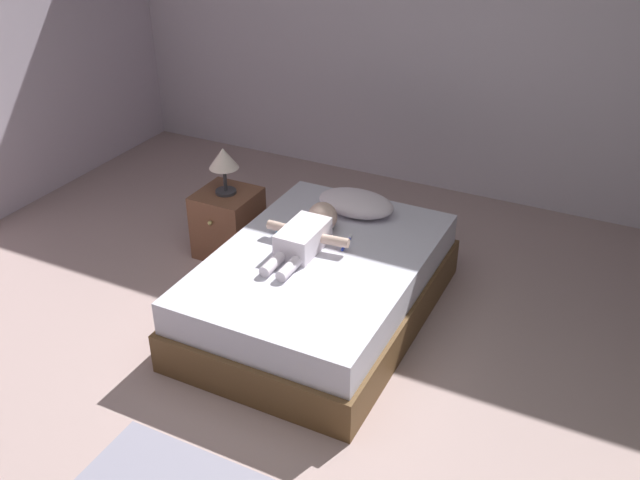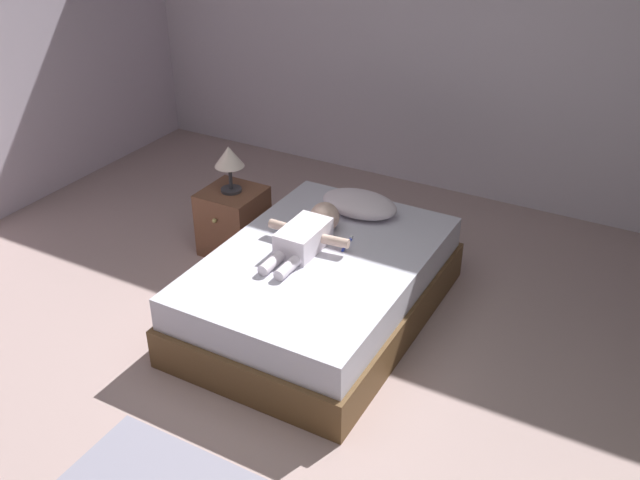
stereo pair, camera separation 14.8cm
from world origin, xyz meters
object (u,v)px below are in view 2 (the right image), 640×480
at_px(baby, 309,233).
at_px(toy_block, 283,231).
at_px(pillow, 359,204).
at_px(lamp, 229,159).
at_px(nightstand, 234,221).
at_px(bed, 320,287).
at_px(toothbrush, 348,243).

relative_size(baby, toy_block, 8.76).
distance_m(pillow, baby, 0.49).
xyz_separation_m(lamp, toy_block, (0.60, -0.31, -0.22)).
height_order(baby, lamp, lamp).
bearing_deg(toy_block, nightstand, 152.48).
height_order(nightstand, toy_block, toy_block).
xyz_separation_m(baby, lamp, (-0.78, 0.33, 0.18)).
height_order(pillow, baby, baby).
distance_m(bed, lamp, 1.09).
relative_size(bed, toy_block, 21.20).
distance_m(pillow, nightstand, 0.93).
xyz_separation_m(bed, toothbrush, (0.08, 0.18, 0.23)).
bearing_deg(pillow, bed, -87.51).
relative_size(bed, toothbrush, 10.34).
xyz_separation_m(nightstand, toy_block, (0.60, -0.31, 0.24)).
bearing_deg(toy_block, bed, -16.27).
relative_size(nightstand, lamp, 1.42).
height_order(bed, toy_block, toy_block).
bearing_deg(nightstand, baby, -22.60).
xyz_separation_m(bed, nightstand, (-0.90, 0.40, 0.01)).
bearing_deg(lamp, nightstand, -90.00).
bearing_deg(toothbrush, toy_block, -166.19).
bearing_deg(bed, baby, 147.64).
bearing_deg(baby, nightstand, 157.40).
height_order(baby, nightstand, baby).
distance_m(bed, baby, 0.33).
relative_size(pillow, toy_block, 6.19).
relative_size(bed, lamp, 5.32).
xyz_separation_m(bed, toy_block, (-0.30, 0.09, 0.25)).
bearing_deg(bed, pillow, 92.49).
bearing_deg(lamp, toy_block, -27.53).
relative_size(lamp, toy_block, 3.98).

